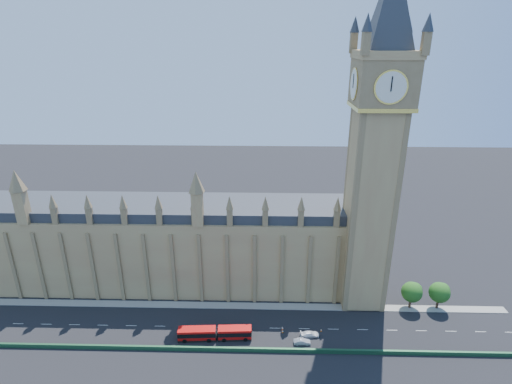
{
  "coord_description": "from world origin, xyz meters",
  "views": [
    {
      "loc": [
        9.02,
        -89.18,
        74.6
      ],
      "look_at": [
        6.47,
        10.0,
        36.37
      ],
      "focal_mm": 28.0,
      "sensor_mm": 36.0,
      "label": 1
    }
  ],
  "objects_px": {
    "red_bus": "(215,333)",
    "car_grey": "(223,334)",
    "car_white": "(310,334)",
    "car_silver": "(302,342)"
  },
  "relations": [
    {
      "from": "car_silver",
      "to": "car_white",
      "type": "relative_size",
      "value": 0.86
    },
    {
      "from": "car_grey",
      "to": "car_silver",
      "type": "distance_m",
      "value": 21.05
    },
    {
      "from": "red_bus",
      "to": "car_white",
      "type": "height_order",
      "value": "red_bus"
    },
    {
      "from": "red_bus",
      "to": "car_silver",
      "type": "height_order",
      "value": "red_bus"
    },
    {
      "from": "red_bus",
      "to": "car_white",
      "type": "bearing_deg",
      "value": -0.2
    },
    {
      "from": "red_bus",
      "to": "car_silver",
      "type": "distance_m",
      "value": 23.06
    },
    {
      "from": "car_grey",
      "to": "red_bus",
      "type": "bearing_deg",
      "value": 110.41
    },
    {
      "from": "red_bus",
      "to": "car_grey",
      "type": "height_order",
      "value": "red_bus"
    },
    {
      "from": "car_grey",
      "to": "car_white",
      "type": "bearing_deg",
      "value": -90.09
    },
    {
      "from": "car_grey",
      "to": "car_white",
      "type": "distance_m",
      "value": 23.2
    }
  ]
}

